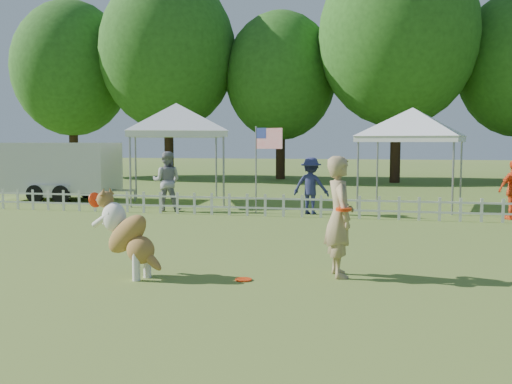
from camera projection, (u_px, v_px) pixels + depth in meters
ground at (222, 278)px, 8.39m from camera, size 120.00×120.00×0.00m
picket_fence at (293, 206)px, 15.18m from camera, size 22.00×0.08×0.60m
handler at (339, 216)px, 8.42m from camera, size 0.60×0.75×1.79m
dog at (128, 234)px, 8.40m from camera, size 1.30×0.82×1.27m
frisbee_on_turf at (244, 280)px, 8.23m from camera, size 0.30×0.30×0.02m
canopy_tent_left at (177, 154)px, 18.93m from camera, size 4.00×4.00×3.21m
canopy_tent_right at (412, 159)px, 17.22m from camera, size 3.40×3.40×2.96m
cargo_trailer at (62, 171)px, 19.60m from camera, size 4.70×2.28×2.02m
flag_pole at (256, 170)px, 15.92m from camera, size 0.89×0.47×2.44m
spectator_a at (167, 181)px, 16.49m from camera, size 0.92×0.76×1.73m
spectator_b at (311, 186)px, 15.79m from camera, size 1.11×0.78×1.57m
tree_far_left at (72, 81)px, 32.49m from camera, size 6.60×6.60×11.00m
tree_left at (168, 68)px, 30.69m from camera, size 7.40×7.40×12.00m
tree_center_left at (281, 88)px, 30.50m from camera, size 6.00×6.00×9.80m
tree_center_right at (397, 53)px, 27.66m from camera, size 7.60×7.60×12.60m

